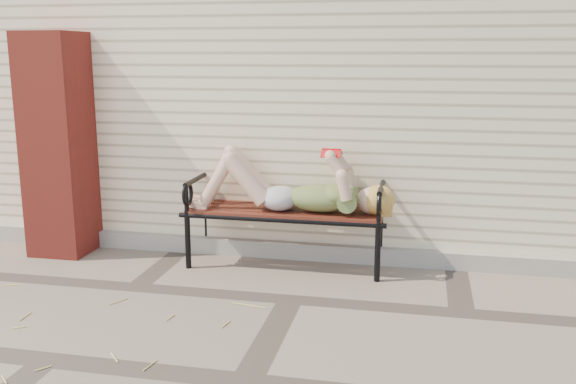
# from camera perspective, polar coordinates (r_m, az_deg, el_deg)

# --- Properties ---
(ground) EXTENTS (80.00, 80.00, 0.00)m
(ground) POSITION_cam_1_polar(r_m,az_deg,el_deg) (4.89, 0.25, -9.54)
(ground) COLOR gray
(ground) RESTS_ON ground
(house_wall) EXTENTS (8.00, 4.00, 3.00)m
(house_wall) POSITION_cam_1_polar(r_m,az_deg,el_deg) (7.51, 4.93, 9.83)
(house_wall) COLOR #F5E3BF
(house_wall) RESTS_ON ground
(foundation_strip) EXTENTS (8.00, 0.10, 0.15)m
(foundation_strip) POSITION_cam_1_polar(r_m,az_deg,el_deg) (5.76, 2.20, -5.32)
(foundation_strip) COLOR #AFAB9E
(foundation_strip) RESTS_ON ground
(brick_pillar) EXTENTS (0.50, 0.50, 2.00)m
(brick_pillar) POSITION_cam_1_polar(r_m,az_deg,el_deg) (6.16, -19.74, 3.95)
(brick_pillar) COLOR maroon
(brick_pillar) RESTS_ON ground
(garden_bench) EXTENTS (1.83, 0.73, 1.19)m
(garden_bench) POSITION_cam_1_polar(r_m,az_deg,el_deg) (5.57, 0.06, 0.35)
(garden_bench) COLOR black
(garden_bench) RESTS_ON ground
(reading_woman) EXTENTS (1.73, 0.39, 0.54)m
(reading_woman) POSITION_cam_1_polar(r_m,az_deg,el_deg) (5.42, -0.10, 0.45)
(reading_woman) COLOR #0A3B49
(reading_woman) RESTS_ON ground
(straw_scatter) EXTENTS (2.35, 1.58, 0.01)m
(straw_scatter) POSITION_cam_1_polar(r_m,az_deg,el_deg) (4.44, -15.51, -12.27)
(straw_scatter) COLOR #E1D46D
(straw_scatter) RESTS_ON ground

